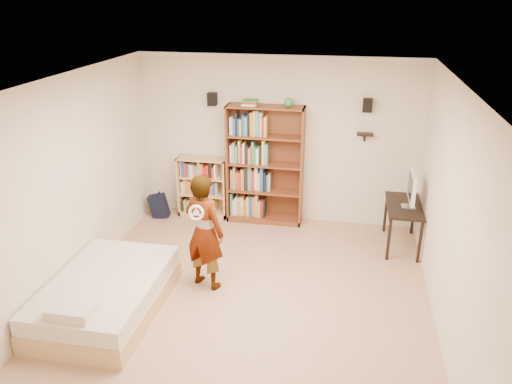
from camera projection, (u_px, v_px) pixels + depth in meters
ground at (247, 300)px, 6.26m from camera, size 4.50×5.00×0.01m
room_shell at (246, 167)px, 5.59m from camera, size 4.52×5.02×2.71m
crown_molding at (246, 86)px, 5.24m from camera, size 4.50×5.00×0.06m
speaker_left at (212, 99)px, 7.86m from camera, size 0.14×0.12×0.20m
speaker_right at (367, 105)px, 7.45m from camera, size 0.14×0.12×0.20m
wall_shelf at (365, 134)px, 7.63m from camera, size 0.25×0.16×0.02m
tall_bookshelf at (265, 166)px, 8.03m from camera, size 1.23×0.36×1.94m
low_bookshelf at (203, 187)px, 8.41m from camera, size 0.82×0.31×1.03m
computer_desk at (402, 226)px, 7.44m from camera, size 0.50×1.00×0.68m
imac at (410, 190)px, 7.13m from camera, size 0.17×0.54×0.53m
daybed at (106, 291)px, 5.95m from camera, size 1.23×1.89×0.56m
person at (204, 232)px, 6.29m from camera, size 0.66×0.55×1.55m
wii_wheel at (196, 213)px, 5.88m from camera, size 0.19×0.07×0.20m
navy_bag at (159, 206)px, 8.44m from camera, size 0.33×0.23×0.42m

